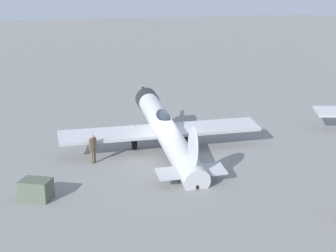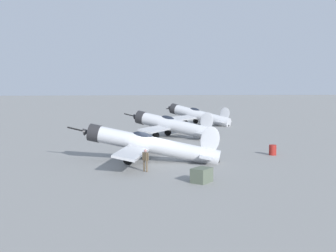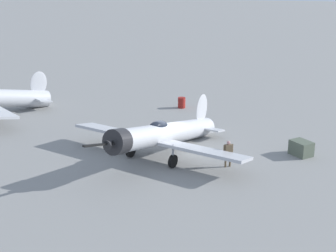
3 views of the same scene
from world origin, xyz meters
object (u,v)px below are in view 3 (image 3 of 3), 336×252
Objects in this scene: equipment_crate at (301,148)px; fuel_drum at (182,103)px; ground_crew_mechanic at (228,151)px; airplane_foreground at (164,134)px.

equipment_crate is 13.33m from fuel_drum.
airplane_foreground is at bearing -135.48° from ground_crew_mechanic.
airplane_foreground is 11.34m from fuel_drum.
equipment_crate is at bearing 123.00° from airplane_foreground.
ground_crew_mechanic is 1.79× the size of fuel_drum.
ground_crew_mechanic is 13.31m from fuel_drum.
airplane_foreground is 7.63× the size of equipment_crate.
airplane_foreground is 13.73× the size of fuel_drum.
airplane_foreground is 7.67× the size of ground_crew_mechanic.
ground_crew_mechanic reaches higher than fuel_drum.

